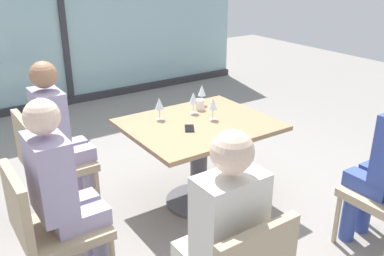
% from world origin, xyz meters
% --- Properties ---
extents(ground_plane, '(12.00, 12.00, 0.00)m').
position_xyz_m(ground_plane, '(0.00, 0.00, 0.00)').
color(ground_plane, gray).
extents(window_wall_backdrop, '(5.67, 0.10, 2.70)m').
position_xyz_m(window_wall_backdrop, '(0.00, 3.20, 1.21)').
color(window_wall_backdrop, '#91B7BC').
rests_on(window_wall_backdrop, ground_plane).
extents(dining_table_main, '(1.13, 0.94, 0.73)m').
position_xyz_m(dining_table_main, '(0.00, 0.00, 0.54)').
color(dining_table_main, '#997551').
rests_on(dining_table_main, ground_plane).
extents(chair_side_end, '(0.50, 0.46, 0.87)m').
position_xyz_m(chair_side_end, '(-1.33, -0.35, 0.50)').
color(chair_side_end, tan).
rests_on(chair_side_end, ground_plane).
extents(chair_far_left, '(0.50, 0.46, 0.87)m').
position_xyz_m(chair_far_left, '(-1.07, 0.52, 0.50)').
color(chair_far_left, tan).
rests_on(chair_far_left, ground_plane).
extents(person_side_end, '(0.39, 0.34, 1.26)m').
position_xyz_m(person_side_end, '(-1.22, -0.35, 0.70)').
color(person_side_end, '#9E93B7').
rests_on(person_side_end, ground_plane).
extents(person_far_left, '(0.39, 0.34, 1.26)m').
position_xyz_m(person_far_left, '(-0.96, 0.52, 0.70)').
color(person_far_left, '#9E93B7').
rests_on(person_far_left, ground_plane).
extents(person_front_left, '(0.34, 0.39, 1.26)m').
position_xyz_m(person_front_left, '(-0.71, -1.20, 0.70)').
color(person_front_left, silver).
rests_on(person_front_left, ground_plane).
extents(wine_glass_0, '(0.07, 0.07, 0.18)m').
position_xyz_m(wine_glass_0, '(0.13, -0.01, 0.86)').
color(wine_glass_0, silver).
rests_on(wine_glass_0, dining_table_main).
extents(wine_glass_1, '(0.07, 0.07, 0.18)m').
position_xyz_m(wine_glass_1, '(0.27, 0.34, 0.86)').
color(wine_glass_1, silver).
rests_on(wine_glass_1, dining_table_main).
extents(wine_glass_2, '(0.07, 0.07, 0.18)m').
position_xyz_m(wine_glass_2, '(0.08, 0.20, 0.86)').
color(wine_glass_2, silver).
rests_on(wine_glass_2, dining_table_main).
extents(wine_glass_3, '(0.07, 0.07, 0.18)m').
position_xyz_m(wine_glass_3, '(-0.22, 0.24, 0.86)').
color(wine_glass_3, silver).
rests_on(wine_glass_3, dining_table_main).
extents(coffee_cup, '(0.08, 0.08, 0.09)m').
position_xyz_m(coffee_cup, '(0.18, 0.25, 0.78)').
color(coffee_cup, white).
rests_on(coffee_cup, dining_table_main).
extents(cell_phone_on_table, '(0.13, 0.16, 0.01)m').
position_xyz_m(cell_phone_on_table, '(-0.14, -0.07, 0.73)').
color(cell_phone_on_table, black).
rests_on(cell_phone_on_table, dining_table_main).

